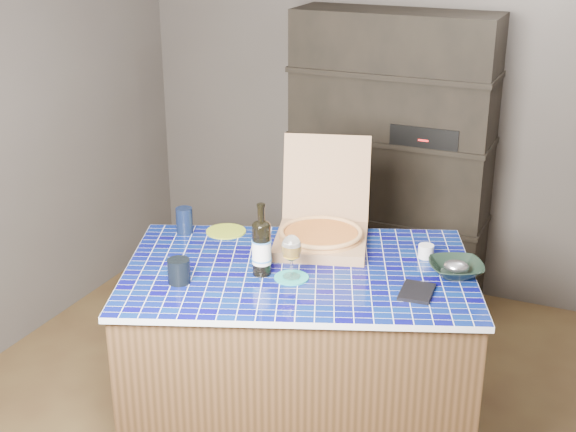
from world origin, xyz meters
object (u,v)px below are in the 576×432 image
at_px(pizza_box, 322,231).
at_px(wine_glass, 292,249).
at_px(dvd_case, 417,292).
at_px(bowl, 456,269).
at_px(mead_bottle, 262,247).
at_px(kitchen_island, 298,351).

xyz_separation_m(pizza_box, wine_glass, (0.02, -0.40, 0.07)).
bearing_deg(dvd_case, pizza_box, 145.25).
relative_size(dvd_case, bowl, 0.78).
xyz_separation_m(pizza_box, mead_bottle, (-0.12, -0.42, 0.06)).
bearing_deg(kitchen_island, dvd_case, -23.39).
height_order(pizza_box, wine_glass, pizza_box).
bearing_deg(dvd_case, mead_bottle, -176.87).
distance_m(kitchen_island, mead_bottle, 0.58).
height_order(kitchen_island, dvd_case, dvd_case).
xyz_separation_m(kitchen_island, pizza_box, (-0.01, 0.30, 0.49)).
xyz_separation_m(pizza_box, bowl, (0.67, -0.08, -0.04)).
xyz_separation_m(mead_bottle, dvd_case, (0.68, 0.09, -0.12)).
relative_size(wine_glass, dvd_case, 1.07).
xyz_separation_m(kitchen_island, mead_bottle, (-0.13, -0.11, 0.55)).
bearing_deg(wine_glass, dvd_case, 8.54).
distance_m(pizza_box, wine_glass, 0.41).
height_order(wine_glass, dvd_case, wine_glass).
height_order(pizza_box, dvd_case, pizza_box).
bearing_deg(kitchen_island, bowl, -2.25).
xyz_separation_m(kitchen_island, dvd_case, (0.55, -0.02, 0.43)).
bearing_deg(mead_bottle, wine_glass, 4.64).
relative_size(mead_bottle, bowl, 1.40).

